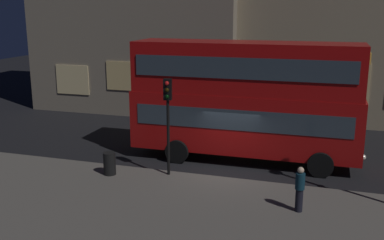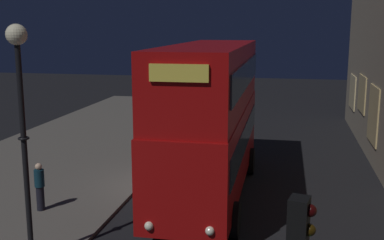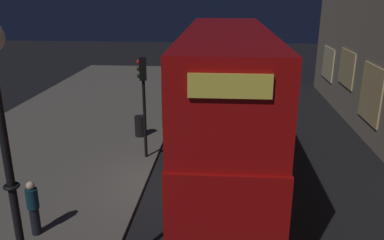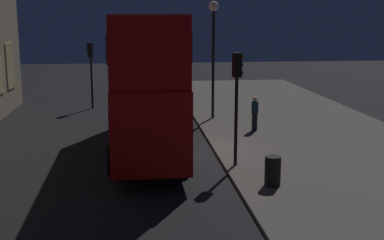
{
  "view_description": "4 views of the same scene",
  "coord_description": "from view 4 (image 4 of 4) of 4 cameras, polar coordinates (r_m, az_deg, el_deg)",
  "views": [
    {
      "loc": [
        4.04,
        -17.87,
        6.87
      ],
      "look_at": [
        -1.75,
        0.69,
        2.07
      ],
      "focal_mm": 42.51,
      "sensor_mm": 36.0,
      "label": 1
    },
    {
      "loc": [
        16.93,
        4.75,
        6.08
      ],
      "look_at": [
        -2.02,
        0.88,
        2.28
      ],
      "focal_mm": 45.14,
      "sensor_mm": 36.0,
      "label": 2
    },
    {
      "loc": [
        12.13,
        1.95,
        6.52
      ],
      "look_at": [
        -0.7,
        0.89,
        2.24
      ],
      "focal_mm": 36.45,
      "sensor_mm": 36.0,
      "label": 3
    },
    {
      "loc": [
        -19.59,
        2.46,
        5.39
      ],
      "look_at": [
        -1.03,
        0.33,
        1.57
      ],
      "focal_mm": 47.72,
      "sensor_mm": 36.0,
      "label": 4
    }
  ],
  "objects": [
    {
      "name": "sidewalk_slab",
      "position": [
        21.76,
        14.78,
        -3.0
      ],
      "size": [
        44.0,
        9.35,
        0.12
      ],
      "primitive_type": "cube",
      "color": "#5B564F",
      "rests_on": "ground"
    },
    {
      "name": "ground_plane",
      "position": [
        20.46,
        0.59,
        -3.7
      ],
      "size": [
        80.0,
        80.0,
        0.0
      ],
      "primitive_type": "plane",
      "color": "black"
    },
    {
      "name": "double_decker_bus",
      "position": [
        20.07,
        -5.26,
        4.78
      ],
      "size": [
        10.4,
        2.9,
        5.43
      ],
      "rotation": [
        0.0,
        0.0,
        0.01
      ],
      "color": "#9E0C0C",
      "rests_on": "ground"
    },
    {
      "name": "litter_bin",
      "position": [
        16.35,
        9.01,
        -5.64
      ],
      "size": [
        0.51,
        0.51,
        0.95
      ],
      "primitive_type": "cylinder",
      "color": "black",
      "rests_on": "sidewalk_slab"
    },
    {
      "name": "pedestrian",
      "position": [
        23.92,
        7.03,
        0.77
      ],
      "size": [
        0.32,
        0.32,
        1.59
      ],
      "rotation": [
        0.0,
        0.0,
        0.16
      ],
      "color": "black",
      "rests_on": "sidewalk_slab"
    },
    {
      "name": "traffic_light_far_side",
      "position": [
        30.55,
        -11.27,
        6.44
      ],
      "size": [
        0.37,
        0.39,
        3.85
      ],
      "rotation": [
        0.0,
        0.0,
        2.94
      ],
      "color": "black",
      "rests_on": "ground"
    },
    {
      "name": "street_lamp",
      "position": [
        26.36,
        2.4,
        9.62
      ],
      "size": [
        0.51,
        0.51,
        6.0
      ],
      "color": "black",
      "rests_on": "sidewalk_slab"
    },
    {
      "name": "traffic_light_near_kerb",
      "position": [
        17.9,
        5.06,
        3.89
      ],
      "size": [
        0.36,
        0.38,
        4.03
      ],
      "rotation": [
        0.0,
        0.0,
        0.16
      ],
      "color": "black",
      "rests_on": "sidewalk_slab"
    }
  ]
}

